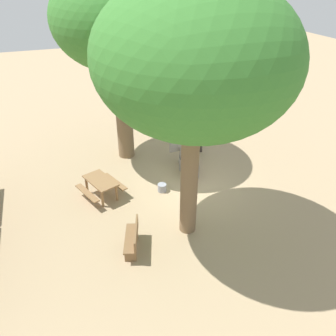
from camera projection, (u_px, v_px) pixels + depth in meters
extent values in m
plane|color=tan|center=(191.00, 187.00, 14.29)|extent=(60.00, 60.00, 0.00)
cylinder|color=gray|center=(182.00, 164.00, 15.32)|extent=(0.24, 0.24, 0.56)
cylinder|color=gray|center=(190.00, 163.00, 15.43)|extent=(0.24, 0.24, 0.56)
cylinder|color=gray|center=(188.00, 173.00, 14.70)|extent=(0.24, 0.24, 0.56)
cylinder|color=gray|center=(196.00, 172.00, 14.80)|extent=(0.24, 0.24, 0.56)
ellipsoid|color=gray|center=(189.00, 156.00, 14.75)|extent=(1.42, 0.75, 0.84)
sphere|color=gray|center=(182.00, 145.00, 15.40)|extent=(0.60, 0.60, 0.60)
cone|color=gray|center=(181.00, 153.00, 15.85)|extent=(0.19, 0.19, 0.94)
cube|color=gray|center=(175.00, 147.00, 15.22)|extent=(0.09, 0.49, 0.45)
cube|color=gray|center=(191.00, 144.00, 15.43)|extent=(0.09, 0.49, 0.45)
cylinder|color=#3F3833|center=(201.00, 144.00, 16.77)|extent=(0.14, 0.14, 0.82)
cylinder|color=#3F3833|center=(198.00, 144.00, 16.81)|extent=(0.14, 0.14, 0.82)
cylinder|color=tan|center=(200.00, 131.00, 16.43)|extent=(0.32, 0.32, 0.58)
sphere|color=tan|center=(200.00, 123.00, 16.23)|extent=(0.22, 0.22, 0.22)
cylinder|color=tan|center=(204.00, 131.00, 16.38)|extent=(0.09, 0.09, 0.55)
cylinder|color=tan|center=(196.00, 130.00, 16.48)|extent=(0.09, 0.09, 0.55)
cylinder|color=brown|center=(189.00, 178.00, 10.95)|extent=(0.57, 0.57, 4.23)
ellipsoid|color=#387A2D|center=(194.00, 58.00, 9.04)|extent=(6.00, 5.50, 4.25)
cylinder|color=brown|center=(124.00, 111.00, 15.50)|extent=(0.75, 0.75, 4.57)
ellipsoid|color=#387A2D|center=(117.00, 19.00, 13.53)|extent=(5.76, 5.28, 4.08)
cube|color=brown|center=(131.00, 238.00, 10.95)|extent=(1.45, 0.83, 0.06)
cube|color=brown|center=(136.00, 233.00, 10.84)|extent=(1.35, 0.50, 0.40)
cube|color=brown|center=(130.00, 256.00, 10.62)|extent=(0.19, 0.37, 0.42)
cube|color=brown|center=(133.00, 233.00, 11.52)|extent=(0.19, 0.37, 0.42)
cube|color=olive|center=(100.00, 181.00, 13.32)|extent=(1.68, 1.27, 0.06)
cylinder|color=olive|center=(87.00, 185.00, 13.74)|extent=(0.10, 0.10, 0.72)
cylinder|color=olive|center=(101.00, 180.00, 14.09)|extent=(0.10, 0.10, 0.72)
cylinder|color=olive|center=(102.00, 199.00, 12.95)|extent=(0.10, 0.10, 0.72)
cylinder|color=olive|center=(117.00, 192.00, 13.31)|extent=(0.10, 0.10, 0.72)
cube|color=olive|center=(87.00, 193.00, 13.14)|extent=(1.49, 0.75, 0.05)
cube|color=olive|center=(115.00, 182.00, 13.83)|extent=(1.49, 0.75, 0.05)
cylinder|color=gray|center=(162.00, 188.00, 13.95)|extent=(0.36, 0.36, 0.32)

